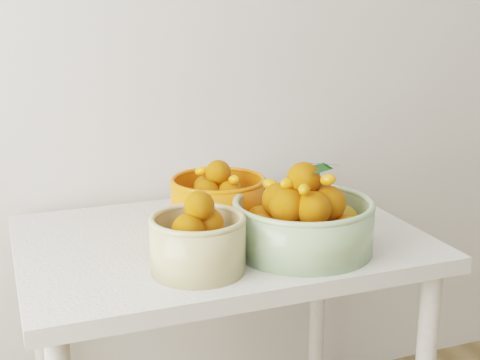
# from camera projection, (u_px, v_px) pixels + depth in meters

# --- Properties ---
(table) EXTENTS (1.00, 0.70, 0.75)m
(table) POSITION_uv_depth(u_px,v_px,m) (220.00, 270.00, 1.72)
(table) COLOR silver
(table) RESTS_ON ground
(bowl_cream) EXTENTS (0.28, 0.28, 0.18)m
(bowl_cream) POSITION_uv_depth(u_px,v_px,m) (198.00, 241.00, 1.46)
(bowl_cream) COLOR tan
(bowl_cream) RESTS_ON table
(bowl_green) EXTENTS (0.41, 0.41, 0.22)m
(bowl_green) POSITION_uv_depth(u_px,v_px,m) (303.00, 220.00, 1.58)
(bowl_green) COLOR #94B886
(bowl_green) RESTS_ON table
(bowl_orange) EXTENTS (0.32, 0.32, 0.18)m
(bowl_orange) POSITION_uv_depth(u_px,v_px,m) (218.00, 201.00, 1.74)
(bowl_orange) COLOR #EC5A0B
(bowl_orange) RESTS_ON table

